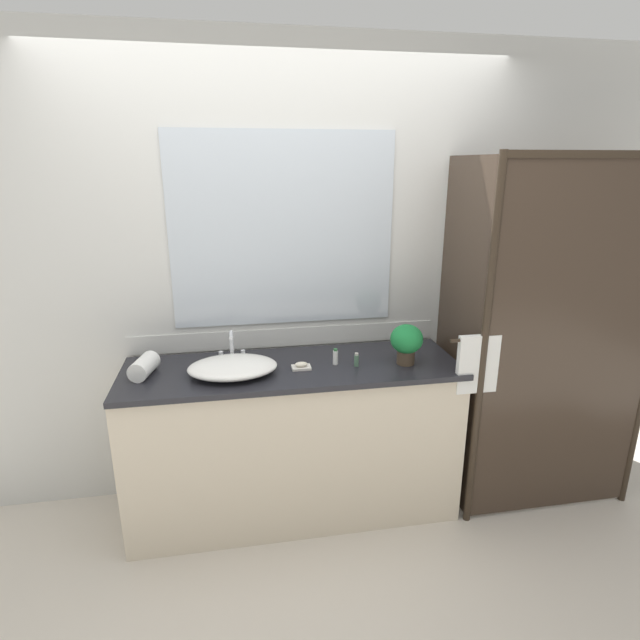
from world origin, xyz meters
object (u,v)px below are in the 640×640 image
object	(u,v)px
sink_basin	(233,367)
amenity_bottle_shampoo	(356,360)
soap_dish	(301,366)
rolled_towel_near_edge	(144,366)
amenity_bottle_lotion	(335,357)
potted_plant	(407,341)
faucet	(232,352)

from	to	relation	value
sink_basin	amenity_bottle_shampoo	size ratio (longest dim) A/B	6.12
soap_dish	rolled_towel_near_edge	distance (m)	0.80
sink_basin	amenity_bottle_lotion	distance (m)	0.55
potted_plant	soap_dish	bearing A→B (deg)	177.02
soap_dish	rolled_towel_near_edge	world-z (taller)	rolled_towel_near_edge
amenity_bottle_shampoo	amenity_bottle_lotion	world-z (taller)	amenity_bottle_lotion
sink_basin	faucet	world-z (taller)	faucet
sink_basin	amenity_bottle_shampoo	xyz separation A→B (m)	(0.65, -0.00, -0.00)
amenity_bottle_lotion	rolled_towel_near_edge	bearing A→B (deg)	178.55
faucet	potted_plant	distance (m)	0.95
faucet	amenity_bottle_shampoo	xyz separation A→B (m)	(0.65, -0.19, -0.02)
amenity_bottle_lotion	amenity_bottle_shampoo	bearing A→B (deg)	-23.05
faucet	amenity_bottle_shampoo	bearing A→B (deg)	-16.07
sink_basin	soap_dish	bearing A→B (deg)	2.10
amenity_bottle_shampoo	amenity_bottle_lotion	distance (m)	0.11
sink_basin	amenity_bottle_shampoo	distance (m)	0.65
amenity_bottle_shampoo	rolled_towel_near_edge	xyz separation A→B (m)	(-1.10, 0.07, 0.01)
potted_plant	sink_basin	bearing A→B (deg)	178.99
faucet	rolled_towel_near_edge	xyz separation A→B (m)	(-0.44, -0.12, -0.01)
sink_basin	potted_plant	xyz separation A→B (m)	(0.92, -0.02, 0.09)
potted_plant	rolled_towel_near_edge	world-z (taller)	potted_plant
rolled_towel_near_edge	faucet	bearing A→B (deg)	14.90
rolled_towel_near_edge	amenity_bottle_lotion	bearing A→B (deg)	-1.45
potted_plant	amenity_bottle_lotion	distance (m)	0.39
potted_plant	amenity_bottle_shampoo	xyz separation A→B (m)	(-0.27, 0.01, -0.09)
faucet	potted_plant	xyz separation A→B (m)	(0.92, -0.20, 0.07)
potted_plant	rolled_towel_near_edge	xyz separation A→B (m)	(-1.37, 0.08, -0.08)
soap_dish	amenity_bottle_shampoo	distance (m)	0.30
amenity_bottle_shampoo	rolled_towel_near_edge	size ratio (longest dim) A/B	0.38
sink_basin	soap_dish	world-z (taller)	sink_basin
faucet	amenity_bottle_shampoo	distance (m)	0.68
sink_basin	potted_plant	distance (m)	0.93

